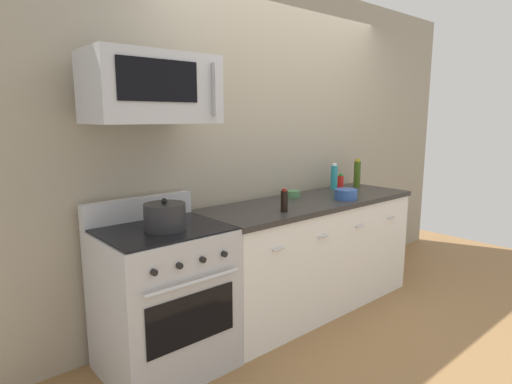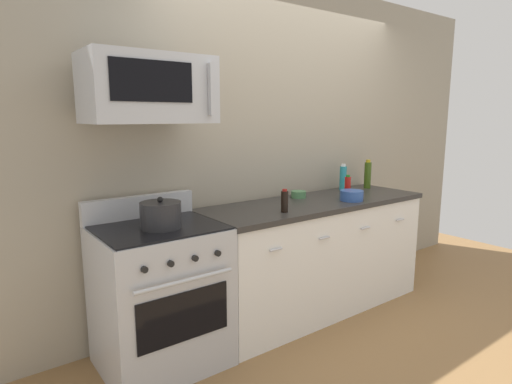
# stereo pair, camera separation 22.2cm
# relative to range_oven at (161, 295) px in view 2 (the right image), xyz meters

# --- Properties ---
(ground_plane) EXTENTS (6.09, 6.09, 0.00)m
(ground_plane) POSITION_rel_range_oven_xyz_m (1.37, -0.00, -0.47)
(ground_plane) COLOR olive
(back_wall) EXTENTS (5.08, 0.10, 2.70)m
(back_wall) POSITION_rel_range_oven_xyz_m (1.37, 0.41, 0.88)
(back_wall) COLOR #9E937F
(back_wall) RESTS_ON ground_plane
(counter_unit) EXTENTS (1.99, 0.66, 0.92)m
(counter_unit) POSITION_rel_range_oven_xyz_m (1.37, -0.00, -0.01)
(counter_unit) COLOR white
(counter_unit) RESTS_ON ground_plane
(range_oven) EXTENTS (0.76, 0.69, 1.07)m
(range_oven) POSITION_rel_range_oven_xyz_m (0.00, 0.00, 0.00)
(range_oven) COLOR #B7BABF
(range_oven) RESTS_ON ground_plane
(microwave) EXTENTS (0.74, 0.44, 0.40)m
(microwave) POSITION_rel_range_oven_xyz_m (0.00, 0.04, 1.28)
(microwave) COLOR #B7BABF
(bottle_olive_oil) EXTENTS (0.06, 0.06, 0.27)m
(bottle_olive_oil) POSITION_rel_range_oven_xyz_m (2.19, 0.15, 0.58)
(bottle_olive_oil) COLOR #385114
(bottle_olive_oil) RESTS_ON countertop_slab
(bottle_hot_sauce_red) EXTENTS (0.05, 0.05, 0.18)m
(bottle_hot_sauce_red) POSITION_rel_range_oven_xyz_m (1.73, -0.01, 0.54)
(bottle_hot_sauce_red) COLOR #B21914
(bottle_hot_sauce_red) RESTS_ON countertop_slab
(bottle_dish_soap) EXTENTS (0.06, 0.06, 0.24)m
(bottle_dish_soap) POSITION_rel_range_oven_xyz_m (1.92, 0.21, 0.57)
(bottle_dish_soap) COLOR teal
(bottle_dish_soap) RESTS_ON countertop_slab
(bottle_soy_sauce_dark) EXTENTS (0.05, 0.05, 0.17)m
(bottle_soy_sauce_dark) POSITION_rel_range_oven_xyz_m (0.89, -0.17, 0.53)
(bottle_soy_sauce_dark) COLOR black
(bottle_soy_sauce_dark) RESTS_ON countertop_slab
(bowl_green_glaze) EXTENTS (0.13, 0.13, 0.06)m
(bowl_green_glaze) POSITION_rel_range_oven_xyz_m (1.34, 0.18, 0.48)
(bowl_green_glaze) COLOR #477A4C
(bowl_green_glaze) RESTS_ON countertop_slab
(bowl_blue_mixing) EXTENTS (0.19, 0.19, 0.08)m
(bowl_blue_mixing) POSITION_rel_range_oven_xyz_m (1.60, -0.17, 0.49)
(bowl_blue_mixing) COLOR #2D519E
(bowl_blue_mixing) RESTS_ON countertop_slab
(stockpot) EXTENTS (0.25, 0.25, 0.19)m
(stockpot) POSITION_rel_range_oven_xyz_m (0.00, -0.05, 0.53)
(stockpot) COLOR #262628
(stockpot) RESTS_ON range_oven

